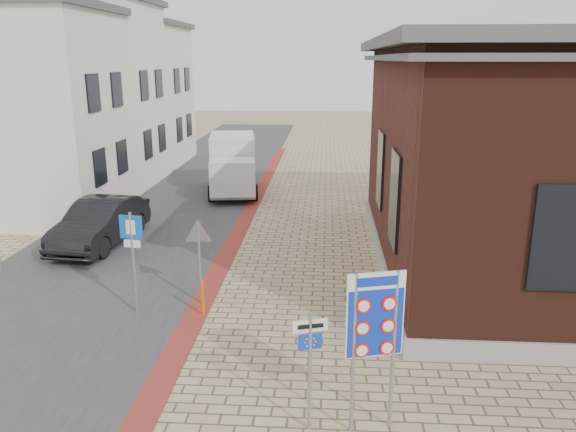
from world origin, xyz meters
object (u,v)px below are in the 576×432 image
(sedan, at_px, (101,223))
(border_sign, at_px, (375,318))
(box_truck, at_px, (233,164))
(bollard, at_px, (203,298))
(essen_sign, at_px, (310,354))
(parking_sign, at_px, (132,245))

(sedan, bearing_deg, border_sign, -42.95)
(box_truck, bearing_deg, sedan, -121.11)
(border_sign, bearing_deg, bollard, 117.09)
(box_truck, height_order, border_sign, border_sign)
(box_truck, relative_size, essen_sign, 2.44)
(box_truck, distance_m, essen_sign, 18.16)
(sedan, xyz_separation_m, border_sign, (8.56, -9.51, 1.31))
(box_truck, height_order, bollard, box_truck)
(sedan, bearing_deg, parking_sign, -55.26)
(border_sign, bearing_deg, essen_sign, 169.42)
(sedan, relative_size, bollard, 5.03)
(border_sign, height_order, parking_sign, border_sign)
(box_truck, xyz_separation_m, border_sign, (5.29, -17.57, 0.71))
(box_truck, distance_m, bollard, 13.47)
(essen_sign, bearing_deg, box_truck, 87.00)
(sedan, distance_m, parking_sign, 6.14)
(parking_sign, height_order, bollard, parking_sign)
(sedan, xyz_separation_m, parking_sign, (3.00, -5.26, 1.03))
(border_sign, bearing_deg, sedan, 116.56)
(sedan, height_order, parking_sign, parking_sign)
(border_sign, xyz_separation_m, bollard, (-3.86, 4.21, -1.63))
(border_sign, distance_m, bollard, 5.94)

